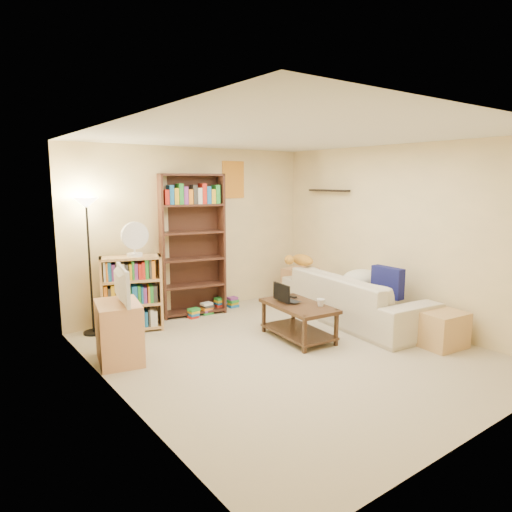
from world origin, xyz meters
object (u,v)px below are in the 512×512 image
tabby_cat (300,260)px  floor_lamp (87,226)px  sofa (354,298)px  side_table (300,284)px  desk_fan (135,239)px  coffee_table (298,316)px  mug (321,303)px  end_cabinet (442,329)px  television (117,285)px  tall_bookshelf (192,242)px  tv_stand (119,332)px  laptop (291,300)px  short_bookshelf (132,294)px

tabby_cat → floor_lamp: bearing=166.2°
sofa → tabby_cat: tabby_cat is taller
side_table → desk_fan: bearing=177.9°
side_table → coffee_table: bearing=-132.5°
mug → end_cabinet: (1.07, -1.02, -0.28)m
television → side_table: (3.42, 0.80, -0.61)m
tall_bookshelf → side_table: size_ratio=3.89×
tv_stand → television: (0.00, 0.00, 0.54)m
end_cabinet → side_table: bearing=88.1°
tv_stand → side_table: size_ratio=1.25×
tabby_cat → mug: 1.51m
sofa → tabby_cat: (-0.21, 0.94, 0.44)m
sofa → end_cabinet: sofa is taller
sofa → laptop: 1.14m
tabby_cat → coffee_table: (-0.93, -1.02, -0.48)m
tabby_cat → tall_bookshelf: (-1.49, 0.74, 0.33)m
short_bookshelf → end_cabinet: short_bookshelf is taller
sofa → mug: bearing=114.3°
desk_fan → end_cabinet: size_ratio=0.88×
television → short_bookshelf: size_ratio=0.68×
tv_stand → television: 0.54m
tall_bookshelf → side_table: bearing=2.4°
side_table → tabby_cat: bearing=-132.6°
coffee_table → tall_bookshelf: size_ratio=0.51×
mug → tv_stand: tv_stand is taller
mug → tall_bookshelf: size_ratio=0.05×
sofa → coffee_table: 1.14m
short_bookshelf → floor_lamp: size_ratio=0.57×
coffee_table → end_cabinet: coffee_table is taller
mug → floor_lamp: (-2.21, 2.00, 0.93)m
tabby_cat → short_bookshelf: size_ratio=0.54×
mug → desk_fan: size_ratio=0.24×
tv_stand → television: bearing=0.0°
short_bookshelf → television: bearing=-100.6°
tv_stand → end_cabinet: bearing=-17.6°
tabby_cat → desk_fan: desk_fan is taller
tv_stand → short_bookshelf: short_bookshelf is taller
short_bookshelf → tv_stand: bearing=-100.6°
mug → short_bookshelf: (-1.74, 1.82, 0.01)m
tv_stand → tall_bookshelf: bearing=47.9°
short_bookshelf → tall_bookshelf: bearing=28.4°
floor_lamp → end_cabinet: (3.28, -3.02, -1.22)m
tabby_cat → desk_fan: (-2.46, 0.51, 0.47)m
coffee_table → end_cabinet: (1.22, -1.26, -0.08)m
television → coffee_table: bearing=-94.6°
floor_lamp → desk_fan: bearing=-23.0°
laptop → mug: (0.14, -0.41, 0.03)m
mug → short_bookshelf: short_bookshelf is taller
tabby_cat → tv_stand: 3.10m
coffee_table → side_table: size_ratio=1.98×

